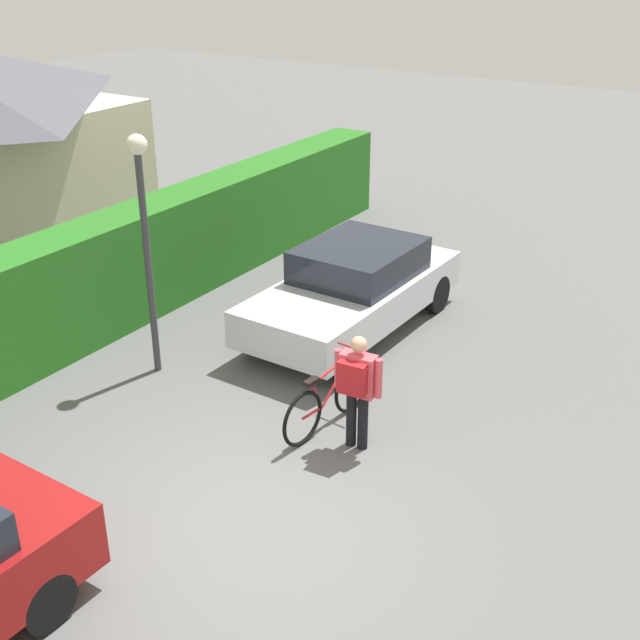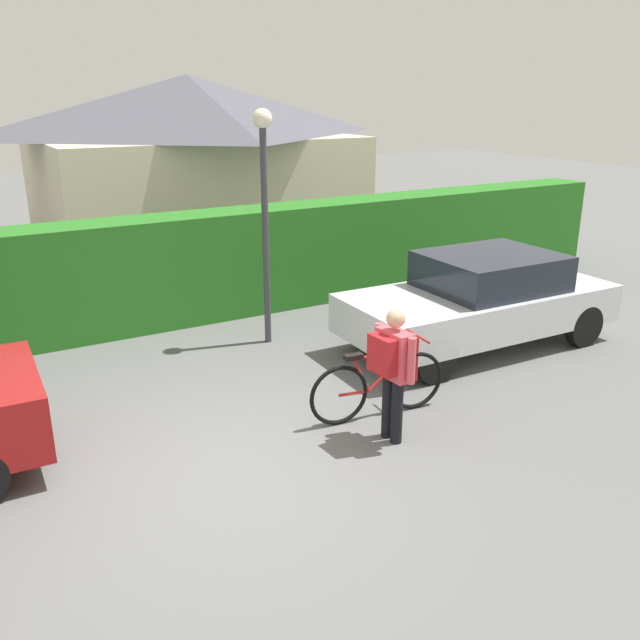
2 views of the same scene
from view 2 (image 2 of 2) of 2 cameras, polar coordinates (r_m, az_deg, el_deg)
name	(u,v)px [view 2 (image 2 of 2)]	position (r m, az deg, el deg)	size (l,w,h in m)	color
ground_plane	(226,476)	(7.00, -8.12, -13.11)	(60.00, 60.00, 0.00)	#5A5A5A
hedge_row	(103,279)	(11.05, -18.12, 3.35)	(21.18, 0.90, 1.80)	#25691E
house_distant	(191,159)	(17.47, -11.01, 13.41)	(7.61, 6.10, 4.12)	beige
parked_car_far	(481,299)	(10.32, 13.68, 1.76)	(4.23, 1.89, 1.42)	silver
bicycle	(378,385)	(7.93, 5.05, -5.63)	(1.77, 0.50, 0.96)	black
person_rider	(392,364)	(7.20, 6.19, -3.79)	(0.37, 0.63, 1.54)	black
street_lamp	(264,192)	(9.85, -4.81, 10.88)	(0.28, 0.28, 3.49)	#38383D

